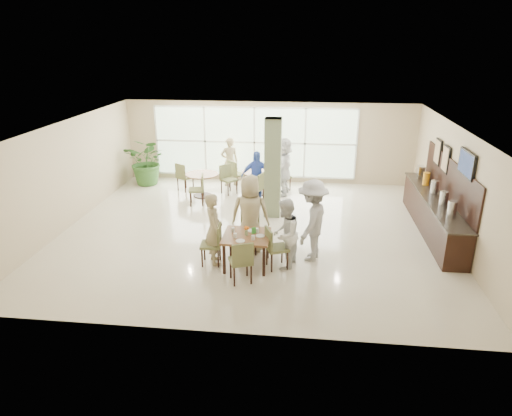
# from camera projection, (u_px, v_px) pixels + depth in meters

# --- Properties ---
(ground) EXTENTS (10.00, 10.00, 0.00)m
(ground) POSITION_uv_depth(u_px,v_px,m) (254.00, 231.00, 12.15)
(ground) COLOR beige
(ground) RESTS_ON ground
(room_shell) EXTENTS (10.00, 10.00, 10.00)m
(room_shell) POSITION_uv_depth(u_px,v_px,m) (253.00, 169.00, 11.55)
(room_shell) COLOR white
(room_shell) RESTS_ON ground
(window_bank) EXTENTS (7.00, 0.04, 7.00)m
(window_bank) POSITION_uv_depth(u_px,v_px,m) (254.00, 142.00, 15.86)
(window_bank) COLOR silver
(window_bank) RESTS_ON ground
(column) EXTENTS (0.45, 0.45, 2.80)m
(column) POSITION_uv_depth(u_px,v_px,m) (273.00, 168.00, 12.73)
(column) COLOR #697451
(column) RESTS_ON ground
(main_table) EXTENTS (1.02, 1.02, 0.75)m
(main_table) POSITION_uv_depth(u_px,v_px,m) (247.00, 239.00, 10.06)
(main_table) COLOR brown
(main_table) RESTS_ON ground
(round_table_left) EXTENTS (1.06, 1.06, 0.75)m
(round_table_left) POSITION_uv_depth(u_px,v_px,m) (202.00, 179.00, 14.61)
(round_table_left) COLOR brown
(round_table_left) RESTS_ON ground
(round_table_right) EXTENTS (1.16, 1.16, 0.75)m
(round_table_right) POSITION_uv_depth(u_px,v_px,m) (260.00, 176.00, 14.86)
(round_table_right) COLOR brown
(round_table_right) RESTS_ON ground
(chairs_main_table) EXTENTS (2.03, 1.94, 0.95)m
(chairs_main_table) POSITION_uv_depth(u_px,v_px,m) (244.00, 246.00, 10.13)
(chairs_main_table) COLOR #586236
(chairs_main_table) RESTS_ON ground
(chairs_table_left) EXTENTS (2.14, 1.88, 0.95)m
(chairs_table_left) POSITION_uv_depth(u_px,v_px,m) (204.00, 182.00, 14.64)
(chairs_table_left) COLOR #586236
(chairs_table_left) RESTS_ON ground
(chairs_table_right) EXTENTS (2.20, 2.02, 0.95)m
(chairs_table_right) POSITION_uv_depth(u_px,v_px,m) (259.00, 179.00, 14.93)
(chairs_table_right) COLOR #586236
(chairs_table_right) RESTS_ON ground
(tabletop_clutter) EXTENTS (0.77, 0.78, 0.21)m
(tabletop_clutter) POSITION_uv_depth(u_px,v_px,m) (247.00, 233.00, 9.99)
(tabletop_clutter) COLOR white
(tabletop_clutter) RESTS_ON main_table
(buffet_counter) EXTENTS (0.64, 4.70, 1.95)m
(buffet_counter) POSITION_uv_depth(u_px,v_px,m) (434.00, 212.00, 11.93)
(buffet_counter) COLOR black
(buffet_counter) RESTS_ON ground
(wall_tv) EXTENTS (0.06, 1.00, 0.58)m
(wall_tv) POSITION_uv_depth(u_px,v_px,m) (467.00, 164.00, 10.31)
(wall_tv) COLOR black
(wall_tv) RESTS_ON ground
(framed_art_a) EXTENTS (0.05, 0.55, 0.70)m
(framed_art_a) POSITION_uv_depth(u_px,v_px,m) (446.00, 159.00, 11.90)
(framed_art_a) COLOR black
(framed_art_a) RESTS_ON ground
(framed_art_b) EXTENTS (0.05, 0.55, 0.70)m
(framed_art_b) POSITION_uv_depth(u_px,v_px,m) (438.00, 152.00, 12.65)
(framed_art_b) COLOR black
(framed_art_b) RESTS_ON ground
(potted_plant) EXTENTS (1.73, 1.73, 1.65)m
(potted_plant) POSITION_uv_depth(u_px,v_px,m) (148.00, 161.00, 15.71)
(potted_plant) COLOR #315F26
(potted_plant) RESTS_ON ground
(teen_left) EXTENTS (0.60, 0.71, 1.65)m
(teen_left) POSITION_uv_depth(u_px,v_px,m) (214.00, 229.00, 10.16)
(teen_left) COLOR tan
(teen_left) RESTS_ON ground
(teen_far) EXTENTS (0.92, 0.51, 1.88)m
(teen_far) POSITION_uv_depth(u_px,v_px,m) (250.00, 214.00, 10.72)
(teen_far) COLOR tan
(teen_far) RESTS_ON ground
(teen_right) EXTENTS (0.77, 0.90, 1.59)m
(teen_right) POSITION_uv_depth(u_px,v_px,m) (285.00, 234.00, 9.97)
(teen_right) COLOR white
(teen_right) RESTS_ON ground
(teen_standing) EXTENTS (1.04, 1.38, 1.90)m
(teen_standing) POSITION_uv_depth(u_px,v_px,m) (312.00, 221.00, 10.29)
(teen_standing) COLOR #A0A0A2
(teen_standing) RESTS_ON ground
(adult_a) EXTENTS (1.03, 0.71, 1.61)m
(adult_a) POSITION_uv_depth(u_px,v_px,m) (256.00, 177.00, 14.05)
(adult_a) COLOR #4262C8
(adult_a) RESTS_ON ground
(adult_b) EXTENTS (0.94, 1.81, 1.87)m
(adult_b) POSITION_uv_depth(u_px,v_px,m) (283.00, 166.00, 14.66)
(adult_b) COLOR white
(adult_b) RESTS_ON ground
(adult_standing) EXTENTS (0.72, 0.60, 1.68)m
(adult_standing) POSITION_uv_depth(u_px,v_px,m) (230.00, 162.00, 15.59)
(adult_standing) COLOR tan
(adult_standing) RESTS_ON ground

